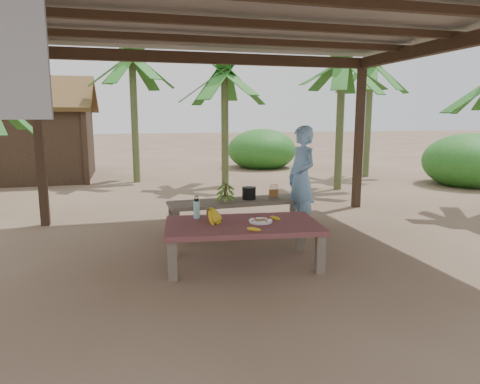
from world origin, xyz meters
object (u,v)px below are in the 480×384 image
object	(u,v)px
work_table	(242,228)
plate	(261,221)
water_flask	(197,209)
woman	(301,178)
ripe_banana_bunch	(208,215)
cooking_pot	(249,193)
bench	(239,204)

from	to	relation	value
work_table	plate	xyz separation A→B (m)	(0.21, -0.04, 0.08)
water_flask	plate	bearing A→B (deg)	-30.63
woman	ripe_banana_bunch	bearing A→B (deg)	-62.98
ripe_banana_bunch	cooking_pot	size ratio (longest dim) A/B	1.42
ripe_banana_bunch	woman	size ratio (longest dim) A/B	0.19
work_table	bench	size ratio (longest dim) A/B	0.85
cooking_pot	woman	world-z (taller)	woman
ripe_banana_bunch	plate	xyz separation A→B (m)	(0.60, -0.16, -0.07)
bench	cooking_pot	xyz separation A→B (m)	(0.17, 0.06, 0.15)
work_table	ripe_banana_bunch	xyz separation A→B (m)	(-0.39, 0.12, 0.16)
plate	water_flask	distance (m)	0.81
plate	woman	world-z (taller)	woman
bench	woman	world-z (taller)	woman
woman	bench	bearing A→B (deg)	-115.44
plate	woman	size ratio (longest dim) A/B	0.17
work_table	bench	bearing A→B (deg)	83.51
water_flask	cooking_pot	world-z (taller)	water_flask
bench	water_flask	bearing A→B (deg)	-128.72
cooking_pot	work_table	bearing A→B (deg)	-108.45
ripe_banana_bunch	water_flask	distance (m)	0.27
plate	cooking_pot	distance (m)	1.72
bench	water_flask	size ratio (longest dim) A/B	7.84
plate	water_flask	world-z (taller)	water_flask
water_flask	bench	bearing A→B (deg)	54.77
bench	work_table	bearing A→B (deg)	-106.84
ripe_banana_bunch	cooking_pot	world-z (taller)	ripe_banana_bunch
work_table	plate	size ratio (longest dim) A/B	6.86
bench	ripe_banana_bunch	size ratio (longest dim) A/B	7.32
bench	woman	bearing A→B (deg)	-20.75
water_flask	cooking_pot	distance (m)	1.65
cooking_pot	plate	bearing A→B (deg)	-101.37
cooking_pot	woman	distance (m)	0.86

